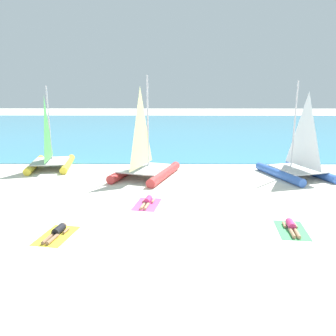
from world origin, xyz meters
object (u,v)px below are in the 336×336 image
(sailboat_yellow, at_px, (50,156))
(sunbather_left, at_px, (57,232))
(sailboat_red, at_px, (145,163))
(towel_left, at_px, (57,236))
(towel_right, at_px, (292,230))
(sunbather_right, at_px, (291,226))
(sailboat_blue, at_px, (297,163))
(towel_middle, at_px, (147,204))
(sunbather_middle, at_px, (147,201))

(sailboat_yellow, xyz_separation_m, sunbather_left, (3.88, -10.82, -0.69))
(sailboat_red, bearing_deg, towel_left, -89.26)
(sailboat_red, distance_m, towel_right, 10.29)
(towel_left, relative_size, sunbather_right, 1.21)
(sailboat_red, height_order, sailboat_yellow, sailboat_red)
(sailboat_blue, xyz_separation_m, sailboat_yellow, (-16.01, 2.20, -0.05))
(towel_left, distance_m, towel_right, 9.12)
(towel_middle, relative_size, sunbather_middle, 1.21)
(sailboat_blue, relative_size, towel_middle, 3.06)
(sailboat_yellow, relative_size, sunbather_left, 3.52)
(towel_right, bearing_deg, towel_left, -176.44)
(sunbather_left, height_order, sunbather_right, same)
(towel_middle, height_order, sunbather_middle, sunbather_middle)
(sailboat_yellow, height_order, sunbather_left, sailboat_yellow)
(sailboat_red, height_order, sunbather_middle, sailboat_red)
(sailboat_yellow, distance_m, towel_left, 11.58)
(towel_left, distance_m, towel_middle, 4.78)
(towel_middle, bearing_deg, sunbather_middle, 80.38)
(sailboat_red, bearing_deg, sunbather_right, -33.00)
(towel_right, relative_size, sunbather_right, 1.21)
(sailboat_yellow, height_order, sunbather_middle, sailboat_yellow)
(towel_left, bearing_deg, sailboat_blue, 35.61)
(sailboat_red, bearing_deg, sailboat_blue, 18.91)
(sunbather_left, distance_m, towel_right, 9.10)
(sailboat_yellow, relative_size, towel_middle, 2.90)
(sailboat_yellow, xyz_separation_m, sunbather_middle, (7.09, -7.27, -0.69))
(sailboat_yellow, bearing_deg, sailboat_red, -27.60)
(sailboat_blue, distance_m, towel_middle, 10.34)
(sailboat_red, relative_size, towel_right, 3.23)
(sailboat_red, xyz_separation_m, sailboat_blue, (9.39, 0.08, -0.05))
(sailboat_yellow, distance_m, towel_right, 16.60)
(sailboat_red, xyz_separation_m, sunbather_middle, (0.47, -4.99, -0.78))
(sailboat_yellow, height_order, towel_middle, sailboat_yellow)
(towel_left, distance_m, sunbather_left, 0.14)
(towel_left, height_order, towel_right, same)
(sailboat_red, relative_size, towel_middle, 3.23)
(sailboat_red, bearing_deg, sailboat_yellow, 179.38)
(sunbather_left, height_order, towel_right, sunbather_left)
(sailboat_red, xyz_separation_m, sunbather_right, (6.37, -7.97, -0.78))
(sailboat_red, bearing_deg, towel_right, -33.26)
(towel_left, distance_m, sunbather_middle, 4.84)
(sunbather_middle, height_order, towel_right, sunbather_middle)
(sailboat_red, distance_m, sunbather_right, 10.23)
(sailboat_yellow, distance_m, sunbather_right, 16.55)
(sailboat_yellow, height_order, towel_right, sailboat_yellow)
(towel_right, bearing_deg, towel_middle, 153.15)
(sunbather_right, bearing_deg, towel_right, -90.00)
(sunbather_left, bearing_deg, sunbather_right, 13.67)
(towel_middle, height_order, sunbather_right, sunbather_right)
(sailboat_blue, distance_m, sunbather_left, 14.90)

